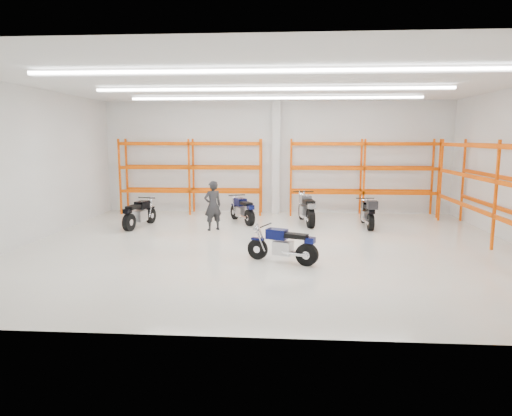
# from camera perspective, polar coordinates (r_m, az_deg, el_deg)

# --- Properties ---
(ground) EXTENTS (14.00, 14.00, 0.00)m
(ground) POSITION_cam_1_polar(r_m,az_deg,el_deg) (12.99, 1.80, -4.79)
(ground) COLOR beige
(ground) RESTS_ON ground
(room_shell) EXTENTS (14.02, 12.02, 4.51)m
(room_shell) POSITION_cam_1_polar(r_m,az_deg,el_deg) (12.66, 1.88, 9.84)
(room_shell) COLOR silver
(room_shell) RESTS_ON ground
(motorcycle_main) EXTENTS (1.77, 0.90, 0.92)m
(motorcycle_main) POSITION_cam_1_polar(r_m,az_deg,el_deg) (11.22, 3.65, -4.75)
(motorcycle_main) COLOR black
(motorcycle_main) RESTS_ON ground
(motorcycle_back_a) EXTENTS (0.79, 1.97, 0.98)m
(motorcycle_back_a) POSITION_cam_1_polar(r_m,az_deg,el_deg) (16.05, -14.45, -0.78)
(motorcycle_back_a) COLOR black
(motorcycle_back_a) RESTS_ON ground
(motorcycle_back_b) EXTENTS (1.06, 1.78, 0.96)m
(motorcycle_back_b) POSITION_cam_1_polar(r_m,az_deg,el_deg) (16.41, -1.67, -0.32)
(motorcycle_back_b) COLOR black
(motorcycle_back_b) RESTS_ON ground
(motorcycle_back_c) EXTENTS (0.74, 2.25, 1.11)m
(motorcycle_back_c) POSITION_cam_1_polar(r_m,az_deg,el_deg) (16.26, 6.33, -0.21)
(motorcycle_back_c) COLOR black
(motorcycle_back_c) RESTS_ON ground
(motorcycle_back_d) EXTENTS (0.64, 2.00, 1.03)m
(motorcycle_back_d) POSITION_cam_1_polar(r_m,az_deg,el_deg) (16.00, 13.81, -0.66)
(motorcycle_back_d) COLOR black
(motorcycle_back_d) RESTS_ON ground
(standing_man) EXTENTS (0.72, 0.65, 1.65)m
(standing_man) POSITION_cam_1_polar(r_m,az_deg,el_deg) (15.13, -5.42, 0.30)
(standing_man) COLOR black
(standing_man) RESTS_ON ground
(structural_column) EXTENTS (0.32, 0.32, 4.50)m
(structural_column) POSITION_cam_1_polar(r_m,az_deg,el_deg) (18.47, 2.53, 6.31)
(structural_column) COLOR white
(structural_column) RESTS_ON ground
(pallet_racking_back_left) EXTENTS (5.67, 0.87, 3.00)m
(pallet_racking_back_left) POSITION_cam_1_polar(r_m,az_deg,el_deg) (18.55, -8.10, 4.81)
(pallet_racking_back_left) COLOR #F74700
(pallet_racking_back_left) RESTS_ON ground
(pallet_racking_back_right) EXTENTS (5.67, 0.87, 3.00)m
(pallet_racking_back_right) POSITION_cam_1_polar(r_m,az_deg,el_deg) (18.38, 13.18, 4.63)
(pallet_racking_back_right) COLOR #F74700
(pallet_racking_back_right) RESTS_ON ground
(pallet_racking_side) EXTENTS (0.87, 9.07, 3.00)m
(pallet_racking_side) POSITION_cam_1_polar(r_m,az_deg,el_deg) (14.04, 29.35, 2.61)
(pallet_racking_side) COLOR #F74700
(pallet_racking_side) RESTS_ON ground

